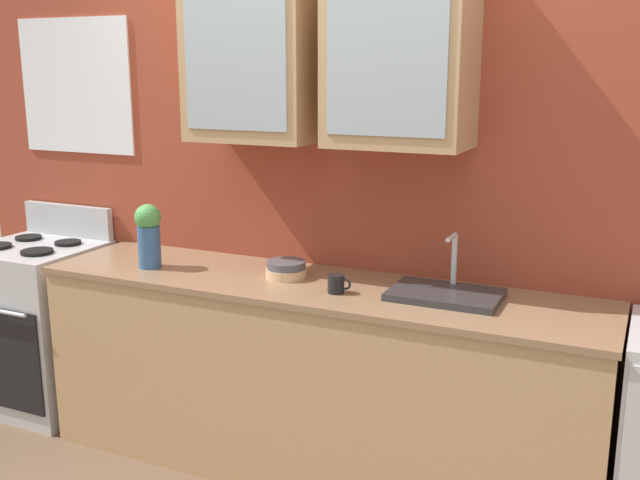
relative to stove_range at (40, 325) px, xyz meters
name	(u,v)px	position (x,y,z in m)	size (l,w,h in m)	color
ground_plane	(313,468)	(1.67, 0.00, -0.47)	(10.00, 10.00, 0.00)	brown
back_wall_unit	(339,147)	(1.67, 0.30, 1.03)	(4.50, 0.47, 2.72)	#993D28
counter	(313,378)	(1.67, 0.00, -0.01)	(2.61, 0.62, 0.91)	tan
stove_range	(40,325)	(0.00, 0.00, 0.00)	(0.64, 0.64, 1.09)	silver
sink_faucet	(446,293)	(2.27, 0.04, 0.47)	(0.46, 0.31, 0.26)	#2D2D30
bowl_stack	(286,269)	(1.52, 0.04, 0.49)	(0.19, 0.19, 0.08)	#E0AD7F
vase	(149,234)	(0.85, -0.08, 0.62)	(0.13, 0.13, 0.31)	#33598C
cup_near_sink	(337,284)	(1.83, -0.09, 0.49)	(0.10, 0.07, 0.08)	black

